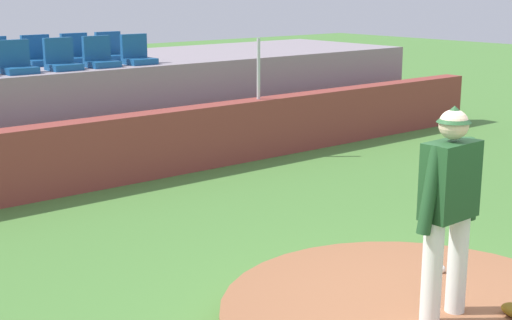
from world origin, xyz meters
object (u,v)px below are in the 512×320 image
Objects in this scene: stadium_chair_2 at (17,63)px; stadium_chair_10 at (77,53)px; baseball at (442,269)px; stadium_chair_4 at (100,57)px; pitcher at (449,198)px; stadium_chair_9 at (38,56)px; stadium_chair_5 at (137,55)px; stadium_chair_11 at (111,51)px; stadium_chair_3 at (62,60)px.

stadium_chair_2 is 1.00× the size of stadium_chair_10.
stadium_chair_2 is at bearing 32.07° from stadium_chair_10.
baseball is 7.23m from stadium_chair_4.
pitcher is 23.79× the size of baseball.
stadium_chair_10 is (1.45, 0.91, 0.00)m from stadium_chair_2.
stadium_chair_4 is 1.11m from stadium_chair_9.
stadium_chair_2 is 1.00× the size of stadium_chair_4.
stadium_chair_2 is 2.12m from stadium_chair_5.
pitcher is 7.75m from stadium_chair_4.
stadium_chair_5 is at bearing 82.41° from baseball.
pitcher is 8.74m from stadium_chair_11.
baseball is at bearing 82.41° from stadium_chair_5.
stadium_chair_2 is 1.00× the size of stadium_chair_5.
pitcher is 3.52× the size of stadium_chair_2.
baseball is 8.11m from stadium_chair_9.
stadium_chair_3 is 1.65m from stadium_chair_11.
stadium_chair_4 is at bearing 81.33° from pitcher.
stadium_chair_5 is (0.71, 0.01, 0.00)m from stadium_chair_4.
baseball is 0.15× the size of stadium_chair_10.
stadium_chair_10 is (1.06, 8.55, 0.50)m from pitcher.
stadium_chair_3 is (0.35, 7.65, 0.50)m from pitcher.
stadium_chair_11 is at bearing -146.59° from stadium_chair_3.
stadium_chair_5 is at bearing 91.01° from stadium_chair_11.
stadium_chair_5 is (0.94, 7.09, 1.48)m from baseball.
baseball is 8.15m from stadium_chair_11.
stadium_chair_3 is 1.00× the size of stadium_chair_11.
stadium_chair_4 is at bearing 87.80° from stadium_chair_10.
stadium_chair_3 reaches higher than baseball.
stadium_chair_2 and stadium_chair_9 have the same top height.
stadium_chair_5 is at bearing -179.07° from stadium_chair_2.
stadium_chair_2 is 1.00× the size of stadium_chair_9.
stadium_chair_4 is 1.13m from stadium_chair_11.
pitcher is at bearing 77.25° from stadium_chair_5.
stadium_chair_3 and stadium_chair_5 have the same top height.
stadium_chair_5 is (1.39, 0.03, 0.00)m from stadium_chair_3.
pitcher is 8.58m from stadium_chair_9.
pitcher is at bearing 87.61° from stadium_chair_9.
stadium_chair_10 reaches higher than baseball.
stadium_chair_5 is 1.00× the size of stadium_chair_11.
stadium_chair_4 reaches higher than pitcher.
stadium_chair_2 is (-1.18, 7.05, 1.48)m from baseball.
baseball is 0.15× the size of stadium_chair_5.
stadium_chair_2 is at bearing 23.40° from stadium_chair_11.
stadium_chair_5 is 0.88m from stadium_chair_11.
stadium_chair_4 is at bearing -178.48° from stadium_chair_3.
pitcher is at bearing 82.93° from stadium_chair_10.
stadium_chair_11 is at bearing -128.04° from stadium_chair_4.
stadium_chair_9 is (0.74, 0.91, 0.00)m from stadium_chair_2.
stadium_chair_10 is (0.03, 0.88, 0.00)m from stadium_chair_4.
stadium_chair_10 is at bearing -128.37° from stadium_chair_3.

